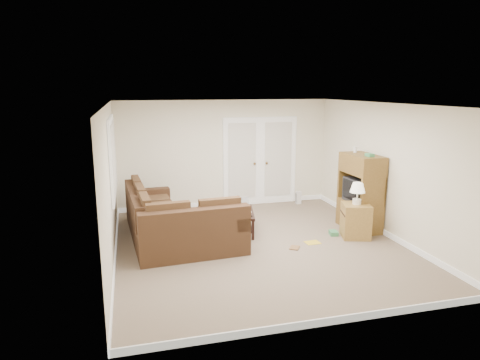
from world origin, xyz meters
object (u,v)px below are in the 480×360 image
object	(u,v)px
tv_armoire	(360,192)
sectional_sofa	(170,224)
coffee_table	(240,220)
side_cabinet	(356,218)

from	to	relation	value
tv_armoire	sectional_sofa	bearing A→B (deg)	175.33
sectional_sofa	tv_armoire	size ratio (longest dim) A/B	1.77
coffee_table	side_cabinet	xyz separation A→B (m)	(2.02, -0.86, 0.15)
side_cabinet	sectional_sofa	bearing A→B (deg)	-173.93
sectional_sofa	coffee_table	distance (m)	1.41
sectional_sofa	side_cabinet	distance (m)	3.48
tv_armoire	side_cabinet	size ratio (longest dim) A/B	1.53
sectional_sofa	coffee_table	bearing A→B (deg)	4.57
coffee_table	side_cabinet	distance (m)	2.20
tv_armoire	side_cabinet	world-z (taller)	tv_armoire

